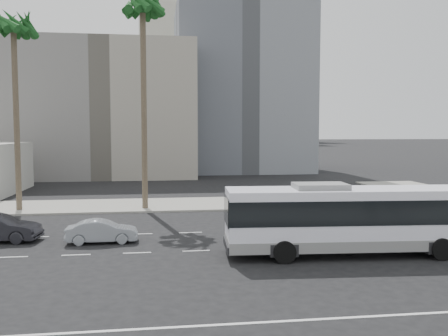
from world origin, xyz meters
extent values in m
plane|color=black|center=(0.00, 0.00, 0.00)|extent=(700.00, 700.00, 0.00)
cube|color=gray|center=(0.00, 15.50, 0.07)|extent=(120.00, 7.00, 0.15)
cube|color=gray|center=(-12.00, 45.00, 9.00)|extent=(24.00, 18.00, 18.00)
cube|color=slate|center=(8.00, 52.00, 13.00)|extent=(20.00, 20.00, 26.00)
cube|color=beige|center=(-2.00, 250.00, 22.00)|extent=(42.00, 42.00, 44.00)
cube|color=beige|center=(-2.00, 250.00, 60.00)|extent=(26.00, 26.00, 32.00)
cube|color=slate|center=(45.00, 230.00, 35.00)|extent=(26.00, 26.00, 70.00)
cube|color=slate|center=(70.00, 260.00, 30.00)|extent=(22.00, 22.00, 60.00)
cube|color=white|center=(4.65, -1.72, 1.93)|extent=(12.62, 3.51, 2.79)
cube|color=black|center=(4.65, -1.72, 2.31)|extent=(12.68, 3.57, 1.18)
cube|color=gray|center=(4.65, -1.72, 0.70)|extent=(12.64, 3.55, 0.54)
cube|color=gray|center=(3.04, -1.72, 3.44)|extent=(2.68, 1.88, 0.32)
cylinder|color=black|center=(8.63, -3.09, 0.54)|extent=(1.07, 0.32, 1.07)
cylinder|color=black|center=(8.63, -0.34, 0.54)|extent=(1.07, 0.32, 1.07)
cylinder|color=black|center=(1.00, -3.09, 0.54)|extent=(1.07, 0.32, 1.07)
cylinder|color=black|center=(1.00, -0.34, 0.54)|extent=(1.07, 0.32, 1.07)
imported|color=#8E949C|center=(-8.03, 2.58, 0.64)|extent=(1.45, 3.91, 1.28)
cylinder|color=brown|center=(-5.98, 13.53, 7.75)|extent=(0.43, 0.43, 15.49)
cylinder|color=brown|center=(-15.59, 14.02, 6.92)|extent=(0.44, 0.44, 13.85)
camera|label=1|loc=(-4.83, -24.06, 6.15)|focal=38.10mm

